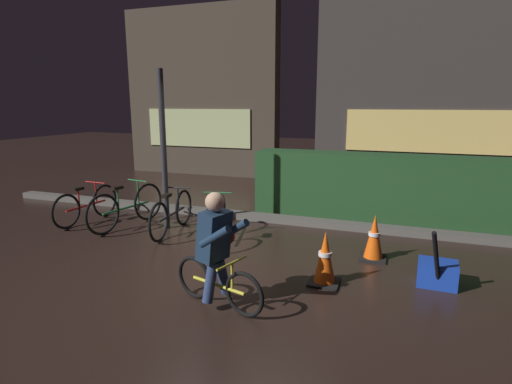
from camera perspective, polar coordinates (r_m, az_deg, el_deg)
The scene contains 15 objects.
ground_plane at distance 5.59m, azimuth -4.09°, elevation -10.15°, with size 40.00×40.00×0.00m, color black.
sidewalk_curb at distance 7.52m, azimuth 2.72°, elevation -3.71°, with size 12.00×0.24×0.12m, color #56544F.
hedge_row at distance 7.96m, azimuth 17.20°, elevation 0.66°, with size 4.80×0.70×1.20m, color #214723.
storefront_left at distance 12.61m, azimuth -7.58°, elevation 13.39°, with size 4.70×0.54×4.82m.
storefront_right at distance 11.92m, azimuth 23.00°, elevation 12.93°, with size 5.89×0.54×4.95m.
street_post at distance 7.06m, azimuth -12.69°, elevation 5.51°, with size 0.10×0.10×2.67m, color #2D2D33.
parked_bike_leftmost at distance 8.06m, azimuth -22.44°, elevation -1.64°, with size 0.46×1.52×0.70m.
parked_bike_left_mid at distance 7.49m, azimuth -17.48°, elevation -1.98°, with size 0.46×1.69×0.79m.
parked_bike_center_left at distance 6.97m, azimuth -11.57°, elevation -2.93°, with size 0.46×1.57×0.73m.
parked_bike_center_right at distance 6.47m, azimuth -5.74°, elevation -3.91°, with size 0.48×1.55×0.73m.
traffic_cone_near at distance 5.02m, azimuth 9.54°, elevation -9.06°, with size 0.36×0.36×0.66m.
traffic_cone_far at distance 5.92m, azimuth 16.05°, elevation -6.13°, with size 0.36×0.36×0.64m.
blue_crate at distance 5.41m, azimuth 23.82°, elevation -10.29°, with size 0.44×0.32×0.30m, color #193DB7.
cyclist at distance 4.35m, azimuth -5.41°, elevation -7.93°, with size 1.15×0.62×1.25m.
closed_umbrella at distance 5.08m, azimuth 23.74°, elevation -8.77°, with size 0.05×0.05×0.85m, color black.
Camera 1 is at (2.12, -4.71, 2.13)m, focal length 28.87 mm.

